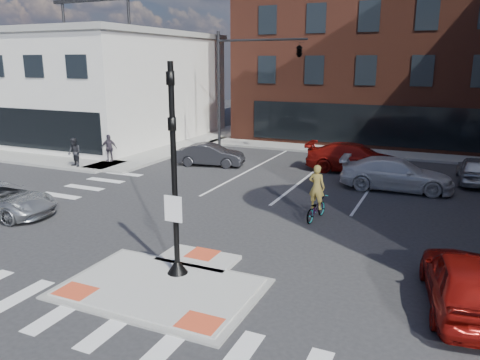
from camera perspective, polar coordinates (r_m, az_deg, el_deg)
The scene contains 19 objects.
ground at distance 13.74m, azimuth -8.48°, elevation -12.20°, with size 120.00×120.00×0.00m, color #28282B.
refuge_island at distance 13.53m, azimuth -9.09°, elevation -12.44°, with size 5.40×4.65×0.13m.
sidewalk_nw at distance 35.28m, azimuth -18.16°, elevation 3.72°, with size 23.50×20.50×0.15m.
sidewalk_n at distance 33.05m, azimuth 17.28°, elevation 3.11°, with size 26.00×3.00×0.15m, color gray.
building_nw at distance 41.80m, azimuth -19.64°, elevation 10.88°, with size 20.40×16.40×14.40m.
building_n at distance 42.47m, azimuth 19.89°, elevation 15.74°, with size 24.40×18.40×15.50m.
building_far_left at distance 63.21m, azimuth 14.81°, elevation 12.79°, with size 10.00×12.00×10.00m, color slate.
building_far_right at distance 64.31m, azimuth 26.94°, elevation 12.67°, with size 12.00×12.00×12.00m, color brown.
signal_pole at distance 13.19m, azimuth -7.93°, elevation -2.31°, with size 0.60×0.60×5.98m.
mast_arm_signal at distance 30.08m, azimuth 4.44°, elevation 14.43°, with size 6.10×2.24×8.00m.
silver_suv at distance 21.30m, azimuth -27.08°, elevation -2.15°, with size 2.14×4.65×1.29m, color #A0A3A7.
red_sedan at distance 13.19m, azimuth 25.77°, elevation -11.05°, with size 1.81×4.49×1.53m, color maroon.
white_pickup at distance 23.97m, azimuth 18.49°, elevation 0.68°, with size 2.16×5.31×1.54m, color silver.
bg_car_dark at distance 28.13m, azimuth -3.63°, elevation 3.09°, with size 1.40×4.01×1.32m, color #26272C.
bg_car_silver at distance 26.84m, azimuth 26.79°, elevation 1.12°, with size 1.66×4.13×1.41m, color silver.
bg_car_red at distance 27.21m, azimuth 13.91°, elevation 2.62°, with size 2.25×5.54×1.61m, color maroon.
cyclist at distance 18.63m, azimuth 9.26°, elevation -2.59°, with size 0.82×1.83×2.23m.
pedestrian_a at distance 28.69m, azimuth -19.54°, elevation 3.18°, with size 0.81×0.63×1.67m, color black.
pedestrian_b at distance 29.59m, azimuth -15.69°, elevation 3.77°, with size 0.97×0.41×1.66m, color #37313C.
Camera 1 is at (6.81, -10.27, 6.08)m, focal length 35.00 mm.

